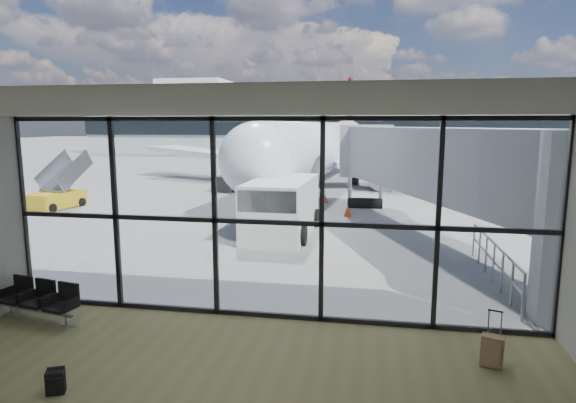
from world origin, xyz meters
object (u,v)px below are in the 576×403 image
(seating_row, at_px, (41,298))
(service_van, at_px, (281,207))
(suitcase, at_px, (492,351))
(mobile_stairs, at_px, (56,197))
(backpack, at_px, (55,382))
(belt_loader, at_px, (232,181))
(airliner, at_px, (323,146))

(seating_row, height_order, service_van, service_van)
(suitcase, xyz_separation_m, mobile_stairs, (-18.42, 13.69, 0.25))
(backpack, relative_size, belt_loader, 0.11)
(suitcase, xyz_separation_m, belt_loader, (-11.38, 22.05, 0.28))
(seating_row, relative_size, airliner, 0.06)
(backpack, relative_size, suitcase, 0.41)
(suitcase, bearing_deg, airliner, 121.17)
(seating_row, distance_m, suitcase, 9.44)
(backpack, bearing_deg, airliner, 64.24)
(backpack, relative_size, mobile_stairs, 0.12)
(suitcase, xyz_separation_m, airliner, (-5.89, 27.13, 2.39))
(backpack, height_order, service_van, service_van)
(seating_row, bearing_deg, belt_loader, 106.30)
(seating_row, height_order, mobile_stairs, mobile_stairs)
(service_van, bearing_deg, suitcase, -58.08)
(backpack, relative_size, service_van, 0.08)
(seating_row, xyz_separation_m, backpack, (2.27, -2.71, -0.28))
(service_van, relative_size, belt_loader, 1.28)
(mobile_stairs, bearing_deg, backpack, -45.73)
(suitcase, relative_size, belt_loader, 0.26)
(suitcase, distance_m, service_van, 11.24)
(service_van, distance_m, belt_loader, 13.65)
(backpack, bearing_deg, service_van, 59.65)
(backpack, distance_m, suitcase, 7.47)
(seating_row, distance_m, mobile_stairs, 15.92)
(airliner, distance_m, service_van, 17.55)
(airliner, relative_size, service_van, 6.76)
(seating_row, relative_size, service_van, 0.39)
(suitcase, distance_m, mobile_stairs, 22.95)
(suitcase, xyz_separation_m, service_van, (-5.69, 9.65, 0.82))
(belt_loader, bearing_deg, suitcase, -51.48)
(suitcase, bearing_deg, seating_row, -164.47)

